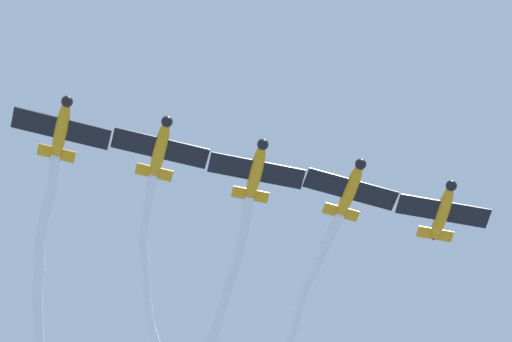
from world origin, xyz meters
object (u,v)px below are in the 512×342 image
at_px(airplane_left_wing, 160,148).
at_px(airplane_lead, 62,128).
at_px(airplane_slot, 351,189).
at_px(airplane_trail, 443,211).
at_px(airplane_right_wing, 256,170).

bearing_deg(airplane_left_wing, airplane_lead, -91.16).
height_order(airplane_slot, airplane_trail, airplane_slot).
height_order(airplane_left_wing, airplane_trail, airplane_left_wing).
distance_m(airplane_slot, airplane_trail, 8.08).
xyz_separation_m(airplane_left_wing, airplane_trail, (4.81, -23.77, -0.30)).
bearing_deg(airplane_lead, airplane_trail, 88.44).
relative_size(airplane_left_wing, airplane_slot, 1.00).
bearing_deg(airplane_lead, airplane_left_wing, 88.44).
xyz_separation_m(airplane_lead, airplane_right_wing, (3.20, -15.84, 0.00)).
distance_m(airplane_left_wing, airplane_slot, 16.18).
xyz_separation_m(airplane_lead, airplane_trail, (6.41, -31.69, 0.00)).
bearing_deg(airplane_left_wing, airplane_trail, 88.84).
relative_size(airplane_left_wing, airplane_trail, 1.00).
bearing_deg(airplane_trail, airplane_right_wing, -87.37).
xyz_separation_m(airplane_lead, airplane_slot, (4.81, -23.78, 0.30)).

